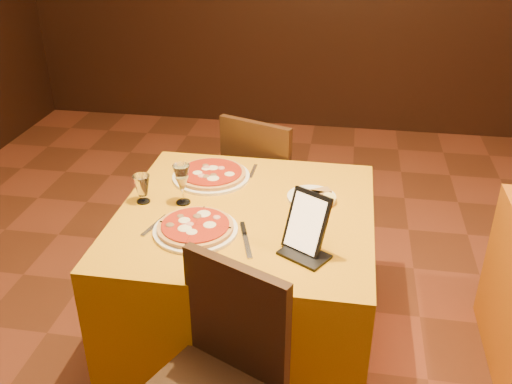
% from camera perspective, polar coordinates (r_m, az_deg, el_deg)
% --- Properties ---
extents(main_table, '(1.10, 1.10, 0.75)m').
position_cam_1_polar(main_table, '(2.68, -0.99, -8.87)').
color(main_table, '#C9850C').
rests_on(main_table, floor).
extents(chair_main_far, '(0.58, 0.58, 0.91)m').
position_cam_1_polar(chair_main_far, '(3.33, 1.55, 0.74)').
color(chair_main_far, black).
rests_on(chair_main_far, floor).
extents(pizza_near, '(0.35, 0.35, 0.03)m').
position_cam_1_polar(pizza_near, '(2.34, -6.07, -3.64)').
color(pizza_near, white).
rests_on(pizza_near, main_table).
extents(pizza_far, '(0.37, 0.37, 0.03)m').
position_cam_1_polar(pizza_far, '(2.76, -4.52, 1.70)').
color(pizza_far, white).
rests_on(pizza_far, main_table).
extents(cutlet_dish, '(0.22, 0.22, 0.03)m').
position_cam_1_polar(cutlet_dish, '(2.58, 5.58, -0.42)').
color(cutlet_dish, white).
rests_on(cutlet_dish, main_table).
extents(wine_glass, '(0.09, 0.09, 0.19)m').
position_cam_1_polar(wine_glass, '(2.52, -7.39, 0.80)').
color(wine_glass, '#E4DF81').
rests_on(wine_glass, main_table).
extents(water_glass, '(0.08, 0.08, 0.13)m').
position_cam_1_polar(water_glass, '(2.57, -11.30, 0.29)').
color(water_glass, white).
rests_on(water_glass, main_table).
extents(tablet, '(0.19, 0.17, 0.23)m').
position_cam_1_polar(tablet, '(2.17, 5.08, -3.06)').
color(tablet, black).
rests_on(tablet, main_table).
extents(knife, '(0.10, 0.25, 0.01)m').
position_cam_1_polar(knife, '(2.27, -1.01, -4.89)').
color(knife, '#A8A7AE').
rests_on(knife, main_table).
extents(fork_near, '(0.07, 0.18, 0.01)m').
position_cam_1_polar(fork_near, '(2.41, -10.10, -3.32)').
color(fork_near, '#AFAEB5').
rests_on(fork_near, main_table).
extents(fork_far, '(0.02, 0.15, 0.01)m').
position_cam_1_polar(fork_far, '(2.82, -0.29, 2.09)').
color(fork_far, silver).
rests_on(fork_far, main_table).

